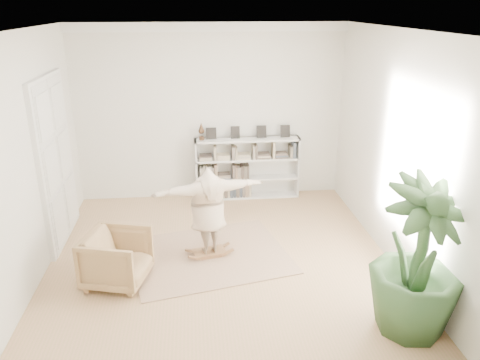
# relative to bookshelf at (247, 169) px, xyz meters

# --- Properties ---
(floor) EXTENTS (6.00, 6.00, 0.00)m
(floor) POSITION_rel_bookshelf_xyz_m (-0.74, -2.82, -0.64)
(floor) COLOR tan
(floor) RESTS_ON ground
(room_shell) EXTENTS (6.00, 6.00, 6.00)m
(room_shell) POSITION_rel_bookshelf_xyz_m (-0.74, 0.12, 2.87)
(room_shell) COLOR silver
(room_shell) RESTS_ON floor
(doors) EXTENTS (0.09, 1.78, 2.92)m
(doors) POSITION_rel_bookshelf_xyz_m (-3.45, -1.52, 0.76)
(doors) COLOR white
(doors) RESTS_ON floor
(bookshelf) EXTENTS (2.20, 0.35, 1.64)m
(bookshelf) POSITION_rel_bookshelf_xyz_m (0.00, 0.00, 0.00)
(bookshelf) COLOR silver
(bookshelf) RESTS_ON floor
(armchair) EXTENTS (1.08, 1.06, 0.81)m
(armchair) POSITION_rel_bookshelf_xyz_m (-2.30, -3.11, -0.23)
(armchair) COLOR tan
(armchair) RESTS_ON floor
(rug) EXTENTS (2.87, 2.49, 0.02)m
(rug) POSITION_rel_bookshelf_xyz_m (-0.92, -2.48, -0.63)
(rug) COLOR tan
(rug) RESTS_ON floor
(rocker_board) EXTENTS (0.58, 0.42, 0.11)m
(rocker_board) POSITION_rel_bookshelf_xyz_m (-0.92, -2.48, -0.57)
(rocker_board) COLOR brown
(rocker_board) RESTS_ON rug
(person) EXTENTS (1.87, 0.87, 1.47)m
(person) POSITION_rel_bookshelf_xyz_m (-0.92, -2.48, 0.23)
(person) COLOR beige
(person) RESTS_ON rocker_board
(houseplant) EXTENTS (1.49, 1.49, 2.03)m
(houseplant) POSITION_rel_bookshelf_xyz_m (1.56, -4.59, 0.38)
(houseplant) COLOR #2D4F27
(houseplant) RESTS_ON floor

